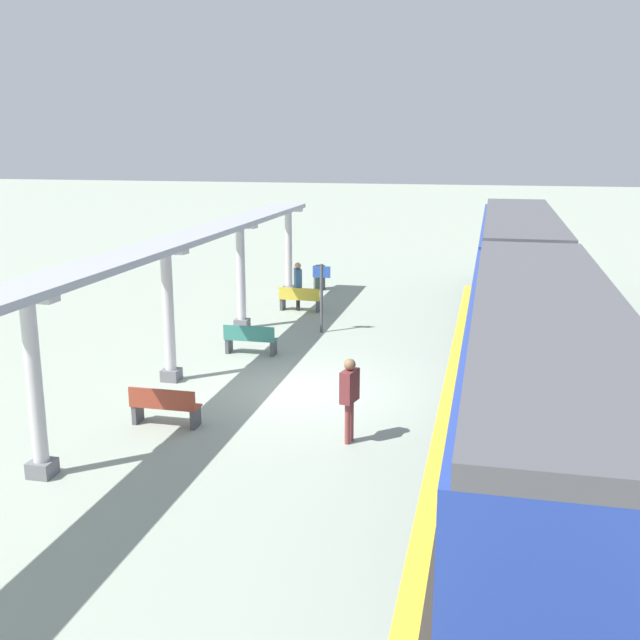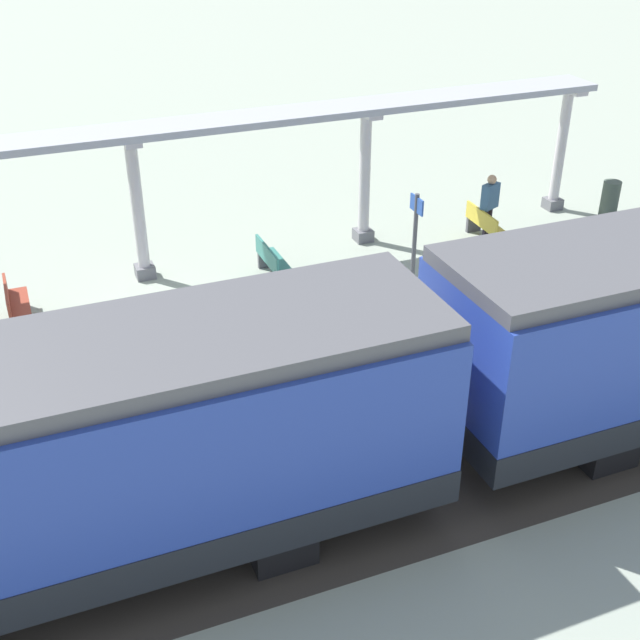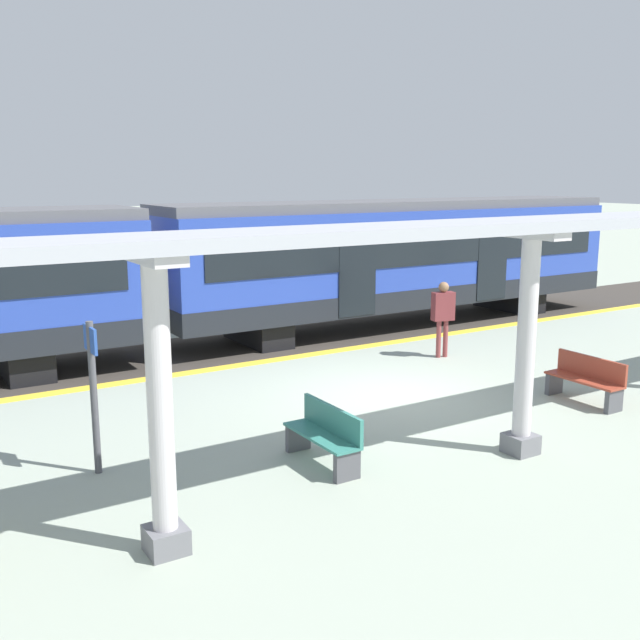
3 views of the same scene
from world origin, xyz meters
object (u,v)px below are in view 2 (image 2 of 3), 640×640
object	(u,v)px
canopy_pillar_nearest	(561,149)
bench_near_end	(15,304)
bench_far_end	(485,225)
canopy_pillar_second	(365,177)
passenger_waiting_near_edge	(25,377)
trash_bin	(610,199)
passenger_by_the_benches	(490,200)
bench_mid_platform	(272,262)
canopy_pillar_third	(138,209)
platform_info_sign	(415,231)

from	to	relation	value
canopy_pillar_nearest	bench_near_end	size ratio (longest dim) A/B	2.26
bench_near_end	bench_far_end	bearing A→B (deg)	-90.34
canopy_pillar_second	bench_far_end	world-z (taller)	canopy_pillar_second
canopy_pillar_nearest	passenger_waiting_near_edge	bearing A→B (deg)	109.72
passenger_waiting_near_edge	trash_bin	bearing A→B (deg)	-74.95
passenger_by_the_benches	canopy_pillar_nearest	bearing A→B (deg)	-68.68
canopy_pillar_second	bench_mid_platform	bearing A→B (deg)	112.94
canopy_pillar_nearest	passenger_by_the_benches	distance (m)	3.13
canopy_pillar_nearest	bench_near_end	bearing A→B (deg)	94.57
bench_near_end	passenger_by_the_benches	size ratio (longest dim) A/B	0.87
trash_bin	canopy_pillar_second	bearing A→B (deg)	81.82
bench_mid_platform	passenger_waiting_near_edge	distance (m)	6.96
canopy_pillar_third	platform_info_sign	bearing A→B (deg)	-115.02
bench_near_end	bench_mid_platform	xyz separation A→B (m)	(-0.07, -5.69, 0.00)
passenger_waiting_near_edge	bench_near_end	bearing A→B (deg)	-0.08
canopy_pillar_second	passenger_waiting_near_edge	size ratio (longest dim) A/B	1.92
trash_bin	passenger_by_the_benches	distance (m)	4.00
bench_mid_platform	platform_info_sign	xyz separation A→B (m)	(-1.42, -2.93, 0.89)
bench_mid_platform	bench_far_end	world-z (taller)	same
bench_near_end	passenger_waiting_near_edge	size ratio (longest dim) A/B	0.85
bench_near_end	passenger_waiting_near_edge	world-z (taller)	passenger_waiting_near_edge
passenger_waiting_near_edge	bench_mid_platform	bearing A→B (deg)	-55.27
canopy_pillar_second	bench_far_end	xyz separation A→B (m)	(-1.22, -2.85, -1.28)
canopy_pillar_second	platform_info_sign	bearing A→B (deg)	-179.13
canopy_pillar_nearest	canopy_pillar_second	world-z (taller)	same
trash_bin	passenger_waiting_near_edge	distance (m)	16.08
passenger_waiting_near_edge	passenger_by_the_benches	xyz separation A→B (m)	(4.05, -11.56, -0.02)
canopy_pillar_second	trash_bin	bearing A→B (deg)	-98.18
canopy_pillar_nearest	trash_bin	bearing A→B (deg)	-132.15
canopy_pillar_third	bench_far_end	xyz separation A→B (m)	(-1.22, -8.48, -1.28)
canopy_pillar_third	bench_near_end	distance (m)	3.41
passenger_by_the_benches	bench_mid_platform	bearing A→B (deg)	91.04
canopy_pillar_second	canopy_pillar_nearest	bearing A→B (deg)	-90.00
canopy_pillar_second	canopy_pillar_third	distance (m)	5.63
canopy_pillar_third	bench_near_end	xyz separation A→B (m)	(-1.15, 2.95, -1.28)
canopy_pillar_third	passenger_by_the_benches	world-z (taller)	canopy_pillar_third
bench_far_end	canopy_pillar_third	bearing A→B (deg)	81.81
bench_far_end	passenger_waiting_near_edge	size ratio (longest dim) A/B	0.86
canopy_pillar_third	passenger_by_the_benches	xyz separation A→B (m)	(-1.11, -8.61, -0.64)
platform_info_sign	bench_near_end	bearing A→B (deg)	80.17
canopy_pillar_second	bench_mid_platform	size ratio (longest dim) A/B	2.26
bench_near_end	platform_info_sign	xyz separation A→B (m)	(-1.49, -8.62, 0.89)
canopy_pillar_second	bench_far_end	bearing A→B (deg)	-113.20
bench_mid_platform	bench_far_end	size ratio (longest dim) A/B	0.99
canopy_pillar_third	trash_bin	size ratio (longest dim) A/B	3.45
platform_info_sign	passenger_by_the_benches	bearing A→B (deg)	-62.50
canopy_pillar_third	bench_far_end	bearing A→B (deg)	-98.19
bench_near_end	bench_far_end	world-z (taller)	same
canopy_pillar_second	bench_near_end	distance (m)	8.75
platform_info_sign	passenger_by_the_benches	size ratio (longest dim) A/B	1.27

